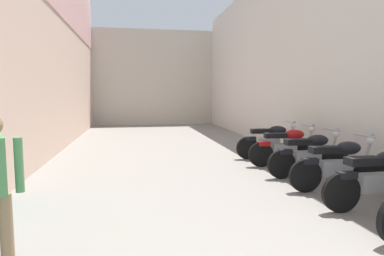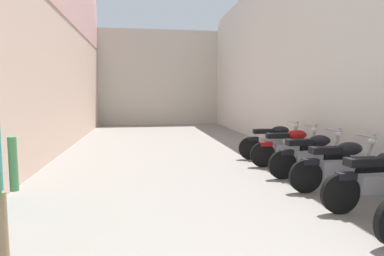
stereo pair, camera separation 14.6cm
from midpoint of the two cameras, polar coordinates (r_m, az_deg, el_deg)
name	(u,v)px [view 1 (the left image)]	position (r m, az deg, el deg)	size (l,w,h in m)	color
ground_plane	(187,170)	(7.74, -1.47, -7.24)	(35.53, 35.53, 0.00)	gray
building_left	(37,16)	(9.93, -25.32, 16.99)	(0.45, 19.53, 7.47)	beige
building_right	(294,53)	(10.63, 16.71, 12.12)	(0.45, 19.53, 5.92)	beige
building_far_end	(153,78)	(20.28, -6.94, 8.44)	(9.78, 2.00, 5.37)	beige
motorcycle_fourth	(379,177)	(5.77, 28.77, -7.40)	(1.85, 0.58, 1.04)	black
motorcycle_fifth	(339,164)	(6.57, 23.22, -5.61)	(1.85, 0.58, 1.04)	black
motorcycle_sixth	(310,154)	(7.42, 18.95, -4.19)	(1.85, 0.58, 1.04)	black
motorcycle_seventh	(287,146)	(8.34, 15.44, -3.00)	(1.85, 0.58, 1.04)	black
motorcycle_eighth	(271,141)	(9.20, 12.90, -2.12)	(1.85, 0.58, 1.04)	black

